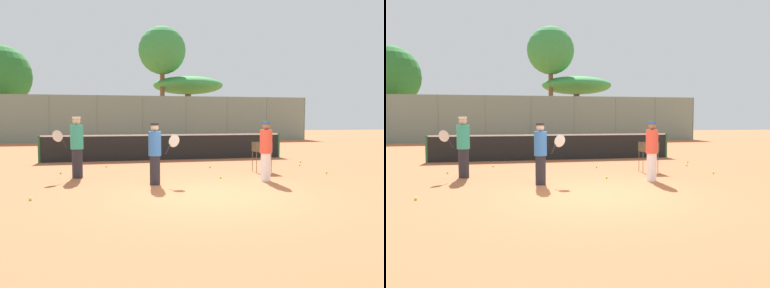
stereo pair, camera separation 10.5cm
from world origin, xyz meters
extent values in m
plane|color=#B7663D|center=(0.00, 0.00, 0.00)|extent=(80.00, 80.00, 0.00)
cylinder|color=#26592D|center=(-5.02, 7.32, 0.54)|extent=(0.10, 0.10, 1.07)
cylinder|color=#26592D|center=(5.02, 7.32, 0.54)|extent=(0.10, 0.10, 1.07)
cube|color=black|center=(0.00, 7.32, 0.51)|extent=(10.03, 0.01, 1.01)
cube|color=white|center=(0.00, 7.32, 1.04)|extent=(10.03, 0.02, 0.06)
cylinder|color=gray|center=(-6.50, 19.55, 1.68)|extent=(0.08, 0.08, 3.37)
cylinder|color=gray|center=(-3.25, 19.55, 1.68)|extent=(0.08, 0.08, 3.37)
cylinder|color=gray|center=(0.00, 19.55, 1.68)|extent=(0.08, 0.08, 3.37)
cylinder|color=gray|center=(3.25, 19.55, 1.68)|extent=(0.08, 0.08, 3.37)
cylinder|color=gray|center=(6.50, 19.55, 1.68)|extent=(0.08, 0.08, 3.37)
cylinder|color=gray|center=(9.74, 19.55, 1.68)|extent=(0.08, 0.08, 3.37)
cylinder|color=gray|center=(12.99, 19.55, 1.68)|extent=(0.08, 0.08, 3.37)
cube|color=gray|center=(0.00, 19.55, 1.68)|extent=(25.98, 0.01, 3.37)
cylinder|color=brown|center=(4.60, 25.45, 1.95)|extent=(0.54, 0.54, 3.89)
ellipsoid|color=#388E42|center=(4.60, 25.45, 4.68)|extent=(6.29, 6.29, 1.57)
cylinder|color=brown|center=(2.07, 24.14, 3.14)|extent=(0.39, 0.39, 6.28)
sphere|color=#388E42|center=(2.07, 24.14, 7.49)|extent=(4.04, 4.04, 4.04)
cylinder|color=brown|center=(-10.43, 22.84, 1.77)|extent=(0.35, 0.35, 3.54)
sphere|color=#28722D|center=(-10.43, 22.84, 4.93)|extent=(4.62, 4.62, 4.62)
cylinder|color=#26262D|center=(-1.15, 1.62, 0.38)|extent=(0.27, 0.27, 0.76)
cylinder|color=blue|center=(-1.15, 1.62, 1.08)|extent=(0.33, 0.33, 0.64)
sphere|color=#DBB28C|center=(-1.15, 1.62, 1.50)|extent=(0.21, 0.21, 0.21)
cylinder|color=black|center=(-1.15, 1.62, 1.59)|extent=(0.22, 0.22, 0.05)
cylinder|color=black|center=(-0.80, 1.66, 0.92)|extent=(0.15, 0.04, 0.27)
ellipsoid|color=silver|center=(-0.63, 1.67, 1.14)|extent=(0.40, 0.07, 0.43)
cylinder|color=white|center=(1.93, 1.57, 0.39)|extent=(0.28, 0.28, 0.78)
cylinder|color=#E54C38|center=(1.93, 1.57, 1.10)|extent=(0.34, 0.34, 0.65)
sphere|color=#8C6647|center=(1.93, 1.57, 1.53)|extent=(0.21, 0.21, 0.21)
cylinder|color=#2659B2|center=(1.93, 1.57, 1.62)|extent=(0.22, 0.22, 0.05)
cylinder|color=black|center=(2.03, 1.91, 0.94)|extent=(0.07, 0.15, 0.27)
ellipsoid|color=silver|center=(2.08, 2.07, 1.16)|extent=(0.15, 0.39, 0.43)
cylinder|color=#26262D|center=(-3.24, 3.23, 0.42)|extent=(0.30, 0.30, 0.84)
cylinder|color=teal|center=(-3.24, 3.23, 1.20)|extent=(0.37, 0.37, 0.70)
sphere|color=#DBB28C|center=(-3.24, 3.23, 1.66)|extent=(0.23, 0.23, 0.23)
cylinder|color=white|center=(-3.24, 3.23, 1.76)|extent=(0.24, 0.24, 0.06)
cylinder|color=black|center=(-3.57, 3.09, 1.02)|extent=(0.15, 0.09, 0.27)
ellipsoid|color=silver|center=(-3.74, 3.01, 1.24)|extent=(0.38, 0.19, 0.43)
cylinder|color=brown|center=(2.27, 3.09, 0.33)|extent=(0.02, 0.02, 0.67)
cylinder|color=brown|center=(2.78, 3.09, 0.33)|extent=(0.02, 0.02, 0.67)
cylinder|color=brown|center=(2.27, 3.45, 0.33)|extent=(0.02, 0.02, 0.67)
cylinder|color=brown|center=(2.78, 3.45, 0.33)|extent=(0.02, 0.02, 0.67)
cube|color=brown|center=(2.53, 3.27, 0.67)|extent=(0.55, 0.40, 0.01)
cube|color=brown|center=(2.53, 3.07, 0.82)|extent=(0.55, 0.01, 0.30)
cube|color=brown|center=(2.53, 3.47, 0.82)|extent=(0.55, 0.01, 0.30)
cube|color=brown|center=(2.25, 3.27, 0.82)|extent=(0.01, 0.40, 0.30)
cube|color=brown|center=(2.80, 3.27, 0.82)|extent=(0.01, 0.40, 0.30)
sphere|color=#D1E54C|center=(2.39, 3.20, 0.76)|extent=(0.07, 0.07, 0.07)
sphere|color=#D1E54C|center=(2.56, 3.25, 0.71)|extent=(0.07, 0.07, 0.07)
sphere|color=#D1E54C|center=(2.70, 3.31, 0.71)|extent=(0.07, 0.07, 0.07)
sphere|color=#D1E54C|center=(2.52, 3.35, 0.71)|extent=(0.07, 0.07, 0.07)
sphere|color=#D1E54C|center=(2.39, 3.39, 0.76)|extent=(0.07, 0.07, 0.07)
sphere|color=#D1E54C|center=(2.57, 3.42, 0.76)|extent=(0.07, 0.07, 0.07)
sphere|color=#D1E54C|center=(2.41, 3.30, 0.76)|extent=(0.07, 0.07, 0.07)
sphere|color=#D1E54C|center=(2.50, 3.29, 0.71)|extent=(0.07, 0.07, 0.07)
sphere|color=#D1E54C|center=(-3.96, 0.30, 0.03)|extent=(0.07, 0.07, 0.07)
sphere|color=#D1E54C|center=(4.36, 2.43, 0.03)|extent=(0.07, 0.07, 0.07)
sphere|color=#D1E54C|center=(3.71, 5.61, 0.03)|extent=(0.07, 0.07, 0.07)
sphere|color=#D1E54C|center=(1.12, 4.54, 0.03)|extent=(0.07, 0.07, 0.07)
sphere|color=#D1E54C|center=(4.98, 5.27, 0.03)|extent=(0.07, 0.07, 0.07)
sphere|color=#D1E54C|center=(0.83, 2.25, 0.03)|extent=(0.07, 0.07, 0.07)
sphere|color=#D1E54C|center=(-2.45, 5.45, 0.03)|extent=(0.07, 0.07, 0.07)
sphere|color=#D1E54C|center=(4.47, 4.37, 0.03)|extent=(0.07, 0.07, 0.07)
sphere|color=#D1E54C|center=(-3.82, 4.11, 0.03)|extent=(0.07, 0.07, 0.07)
camera|label=1|loc=(-2.24, -8.08, 1.76)|focal=35.00mm
camera|label=2|loc=(-2.14, -8.11, 1.76)|focal=35.00mm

